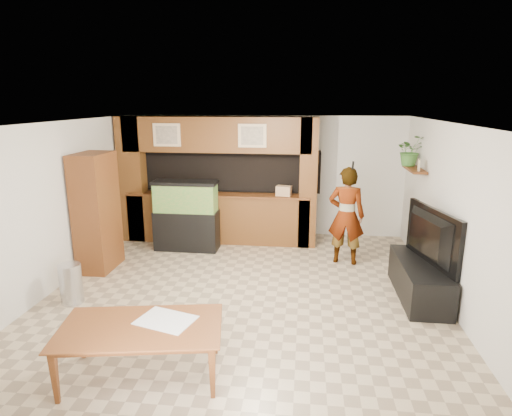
# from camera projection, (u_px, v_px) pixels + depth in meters

# --- Properties ---
(floor) EXTENTS (6.50, 6.50, 0.00)m
(floor) POSITION_uv_depth(u_px,v_px,m) (244.00, 295.00, 6.60)
(floor) COLOR tan
(floor) RESTS_ON ground
(ceiling) EXTENTS (6.50, 6.50, 0.00)m
(ceiling) POSITION_uv_depth(u_px,v_px,m) (243.00, 124.00, 5.96)
(ceiling) COLOR white
(ceiling) RESTS_ON wall_back
(wall_back) EXTENTS (6.00, 0.00, 6.00)m
(wall_back) POSITION_uv_depth(u_px,v_px,m) (265.00, 176.00, 9.41)
(wall_back) COLOR beige
(wall_back) RESTS_ON floor
(wall_left) EXTENTS (0.00, 6.50, 6.50)m
(wall_left) POSITION_uv_depth(u_px,v_px,m) (52.00, 208.00, 6.61)
(wall_left) COLOR beige
(wall_left) RESTS_ON floor
(wall_right) EXTENTS (0.00, 6.50, 6.50)m
(wall_right) POSITION_uv_depth(u_px,v_px,m) (457.00, 220.00, 5.94)
(wall_right) COLOR beige
(wall_right) RESTS_ON floor
(partition) EXTENTS (4.20, 0.99, 2.60)m
(partition) POSITION_uv_depth(u_px,v_px,m) (217.00, 179.00, 8.92)
(partition) COLOR brown
(partition) RESTS_ON floor
(wall_clock) EXTENTS (0.05, 0.25, 0.25)m
(wall_clock) POSITION_uv_depth(u_px,v_px,m) (83.00, 160.00, 7.43)
(wall_clock) COLOR black
(wall_clock) RESTS_ON wall_left
(wall_shelf) EXTENTS (0.25, 0.90, 0.04)m
(wall_shelf) POSITION_uv_depth(u_px,v_px,m) (414.00, 169.00, 7.74)
(wall_shelf) COLOR brown
(wall_shelf) RESTS_ON wall_right
(pantry_cabinet) EXTENTS (0.51, 0.84, 2.06)m
(pantry_cabinet) POSITION_uv_depth(u_px,v_px,m) (97.00, 212.00, 7.42)
(pantry_cabinet) COLOR brown
(pantry_cabinet) RESTS_ON floor
(trash_can) EXTENTS (0.32, 0.32, 0.59)m
(trash_can) POSITION_uv_depth(u_px,v_px,m) (71.00, 283.00, 6.29)
(trash_can) COLOR #B2B2B7
(trash_can) RESTS_ON floor
(aquarium) EXTENTS (1.25, 0.47, 1.39)m
(aquarium) POSITION_uv_depth(u_px,v_px,m) (186.00, 216.00, 8.47)
(aquarium) COLOR black
(aquarium) RESTS_ON floor
(tv_stand) EXTENTS (0.60, 1.64, 0.55)m
(tv_stand) POSITION_uv_depth(u_px,v_px,m) (419.00, 280.00, 6.48)
(tv_stand) COLOR black
(tv_stand) RESTS_ON floor
(television) EXTENTS (0.52, 1.45, 0.83)m
(television) POSITION_uv_depth(u_px,v_px,m) (424.00, 236.00, 6.31)
(television) COLOR black
(television) RESTS_ON tv_stand
(photo_frame) EXTENTS (0.05, 0.15, 0.20)m
(photo_frame) POSITION_uv_depth(u_px,v_px,m) (419.00, 165.00, 7.45)
(photo_frame) COLOR #C9AE86
(photo_frame) RESTS_ON wall_shelf
(potted_plant) EXTENTS (0.63, 0.59, 0.57)m
(potted_plant) POSITION_uv_depth(u_px,v_px,m) (410.00, 150.00, 7.96)
(potted_plant) COLOR #396D2B
(potted_plant) RESTS_ON wall_shelf
(person) EXTENTS (0.71, 0.53, 1.79)m
(person) POSITION_uv_depth(u_px,v_px,m) (346.00, 216.00, 7.71)
(person) COLOR #907B4E
(person) RESTS_ON floor
(microphone) EXTENTS (0.04, 0.10, 0.16)m
(microphone) POSITION_uv_depth(u_px,v_px,m) (353.00, 166.00, 7.32)
(microphone) COLOR black
(microphone) RESTS_ON person
(dining_table) EXTENTS (1.84, 1.23, 0.60)m
(dining_table) POSITION_uv_depth(u_px,v_px,m) (142.00, 353.00, 4.56)
(dining_table) COLOR brown
(dining_table) RESTS_ON floor
(newspaper_a) EXTENTS (0.69, 0.58, 0.01)m
(newspaper_a) POSITION_uv_depth(u_px,v_px,m) (166.00, 320.00, 4.63)
(newspaper_a) COLOR silver
(newspaper_a) RESTS_ON dining_table
(counter_box) EXTENTS (0.33, 0.25, 0.20)m
(counter_box) POSITION_uv_depth(u_px,v_px,m) (284.00, 191.00, 8.62)
(counter_box) COLOR tan
(counter_box) RESTS_ON partition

